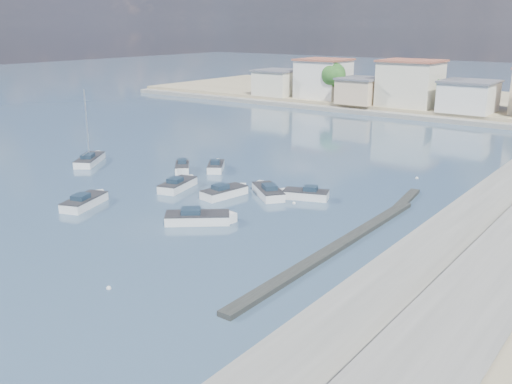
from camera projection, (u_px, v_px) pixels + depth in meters
ground at (406, 161)px, 69.28m from camera, size 400.00×400.00×0.00m
seawall_walkway at (512, 262)px, 37.67m from camera, size 5.00×90.00×1.80m
breakwater at (352, 236)px, 44.29m from camera, size 2.00×31.02×0.35m
far_shore_quay at (481, 123)px, 92.99m from camera, size 160.00×2.50×0.80m
motorboat_a at (86, 201)px, 52.29m from camera, size 3.49×5.59×1.48m
motorboat_b at (226, 192)px, 55.19m from camera, size 2.63×5.30×1.48m
motorboat_c at (267, 191)px, 55.42m from camera, size 5.15×4.62×1.48m
motorboat_d at (304, 195)px, 54.36m from camera, size 4.77×3.15×1.48m
motorboat_e at (179, 185)px, 57.72m from camera, size 3.06×5.49×1.48m
motorboat_f at (216, 167)px, 65.07m from camera, size 3.67×4.26×1.48m
motorboat_g at (182, 168)px, 64.32m from camera, size 3.77×3.93×1.48m
motorboat_h at (201, 218)px, 47.77m from camera, size 5.47×5.05×1.48m
sailboat at (91, 159)px, 68.31m from camera, size 5.11×6.11×9.00m
mooring_buoys at (334, 221)px, 48.11m from camera, size 17.72×37.63×0.31m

